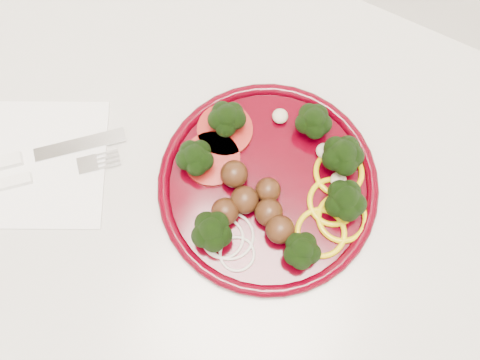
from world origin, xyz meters
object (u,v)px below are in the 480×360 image
at_px(plate, 270,185).
at_px(knife, 17,159).
at_px(napkin, 39,164).
at_px(fork, 18,181).

relative_size(plate, knife, 1.57).
bearing_deg(napkin, plate, 20.12).
bearing_deg(knife, napkin, -22.66).
xyz_separation_m(plate, knife, (-0.27, -0.10, -0.01)).
bearing_deg(plate, knife, -160.01).
bearing_deg(plate, fork, -154.97).
relative_size(knife, fork, 1.12).
bearing_deg(knife, plate, -21.18).
bearing_deg(knife, fork, -97.00).
height_order(napkin, fork, fork).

